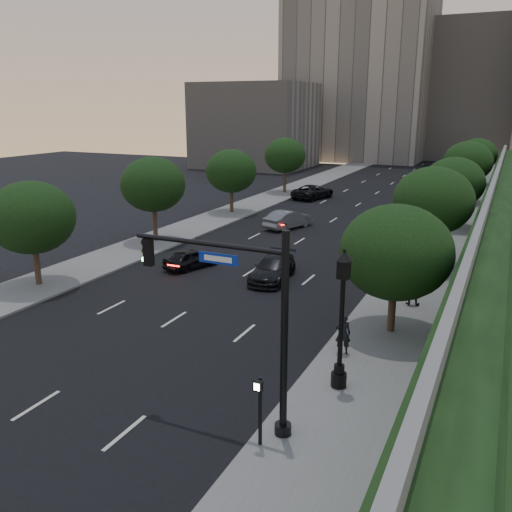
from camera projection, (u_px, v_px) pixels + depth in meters
The scene contains 28 objects.
ground at pixel (109, 360), 23.16m from camera, with size 160.00×160.00×0.00m, color black.
road_surface at pixel (327, 224), 49.30m from camera, with size 16.00×140.00×0.02m, color black.
sidewalk_right at pixel (445, 235), 45.09m from camera, with size 4.50×140.00×0.15m, color slate.
sidewalk_left at pixel (227, 214), 53.47m from camera, with size 4.50×140.00×0.15m, color slate.
parapet_wall at pixel (492, 190), 40.86m from camera, with size 0.35×90.00×0.70m, color slate.
office_block_left at pixel (360, 75), 104.71m from camera, with size 26.00×20.00×32.00m, color gray.
office_block_mid at pixel (472, 91), 106.06m from camera, with size 22.00×18.00×26.00m, color #9A958D.
office_block_filler at pixel (256, 126), 92.89m from camera, with size 18.00×16.00×14.00m, color #9A958D.
tree_right_a at pixel (396, 252), 24.83m from camera, with size 5.20×5.20×6.24m.
tree_right_b at pixel (433, 201), 35.15m from camera, with size 5.20×5.20×6.74m.
tree_right_c at pixel (454, 183), 46.61m from camera, with size 5.20×5.20×6.24m.
tree_right_d at pixel (468, 162), 58.68m from camera, with size 5.20×5.20×6.74m.
tree_right_e at pixel (477, 155), 71.88m from camera, with size 5.20×5.20×6.24m.
tree_left_a at pixel (32, 218), 31.46m from camera, with size 5.00×5.00×6.34m.
tree_left_b at pixel (153, 185), 41.82m from camera, with size 5.00×5.00×6.71m.
tree_left_c at pixel (231, 171), 53.24m from camera, with size 5.00×5.00×6.34m.
tree_left_d at pixel (285, 155), 65.34m from camera, with size 5.00×5.00×6.71m.
traffic_signal_mast at pixel (253, 329), 17.27m from camera, with size 5.68×0.56×7.00m.
street_lamp at pixel (341, 326), 20.09m from camera, with size 0.64×0.64×5.62m.
pedestrian_signal at pixel (259, 405), 16.80m from camera, with size 0.30×0.33×2.50m.
sedan_near_left at pixel (191, 259), 36.00m from camera, with size 1.57×3.89×1.33m, color black.
sedan_mid_left at pixel (288, 219), 47.58m from camera, with size 1.71×4.92×1.62m, color slate.
sedan_far_left at pixel (313, 192), 62.43m from camera, with size 2.70×5.85×1.63m, color black.
sedan_near_right at pixel (273, 269), 33.59m from camera, with size 2.05×5.03×1.46m, color black.
sedan_far_right at pixel (421, 208), 53.34m from camera, with size 1.68×4.19×1.43m, color #595C62.
pedestrian_a at pixel (343, 334), 23.25m from camera, with size 0.67×0.44×1.83m, color black.
pedestrian_b at pixel (412, 287), 29.01m from camera, with size 0.93×0.73×1.92m, color black.
pedestrian_c at pixel (405, 281), 30.26m from camera, with size 1.02×0.43×1.75m, color black.
Camera 1 is at (14.65, -16.41, 10.59)m, focal length 38.00 mm.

